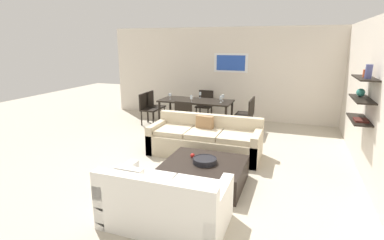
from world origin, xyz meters
The scene contains 20 objects.
ground_plane centered at (0.00, 0.00, 0.00)m, with size 18.00×18.00×0.00m, color #BCB29E.
back_wall_unit centered at (0.30, 3.53, 1.35)m, with size 8.40×0.09×2.70m.
right_wall_shelf_unit centered at (3.03, 0.59, 1.35)m, with size 0.34×8.20×2.70m.
sofa_beige centered at (0.13, 0.34, 0.29)m, with size 2.26×0.90×0.78m.
loveseat_white centered at (0.37, -2.18, 0.29)m, with size 1.55×0.90×0.78m.
coffee_table centered at (0.52, -0.94, 0.19)m, with size 1.28×1.10×0.38m.
decorative_bowl centered at (0.53, -0.98, 0.43)m, with size 0.39×0.39×0.09m.
apple_on_coffee_table centered at (0.27, -0.83, 0.42)m, with size 0.07×0.07×0.07m, color red.
dining_table centered at (-0.72, 2.24, 0.68)m, with size 1.96×0.85×0.75m.
dining_chair_left_near centered at (-2.11, 2.05, 0.50)m, with size 0.44×0.44×0.88m.
dining_chair_right_near centered at (0.67, 2.05, 0.50)m, with size 0.44×0.44×0.88m.
dining_chair_foot centered at (-0.72, 1.41, 0.50)m, with size 0.44×0.44×0.88m.
dining_chair_head centered at (-0.72, 3.07, 0.50)m, with size 0.44×0.44×0.88m.
dining_chair_right_far centered at (0.67, 2.43, 0.50)m, with size 0.44×0.44×0.88m.
dining_chair_left_far centered at (-2.11, 2.43, 0.50)m, with size 0.44×0.44×0.88m.
wine_glass_right_far centered at (-0.01, 2.34, 0.88)m, with size 0.08×0.08×0.17m.
wine_glass_head centered at (-0.72, 2.60, 0.86)m, with size 0.06×0.06×0.16m.
wine_glass_left_near centered at (-1.43, 2.13, 0.87)m, with size 0.08×0.08×0.16m.
wine_glass_right_near centered at (-0.01, 2.13, 0.87)m, with size 0.06×0.06×0.17m.
wine_glass_foot centered at (-0.72, 1.87, 0.88)m, with size 0.06×0.06×0.19m.
Camera 1 is at (1.83, -5.24, 2.26)m, focal length 27.80 mm.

